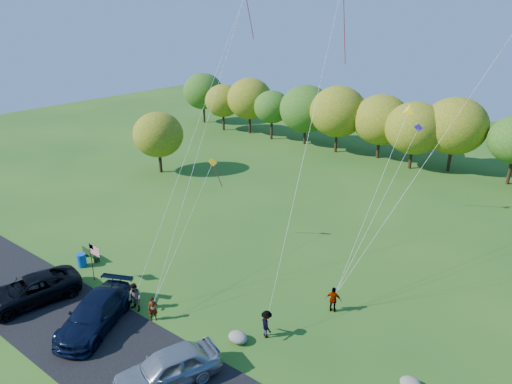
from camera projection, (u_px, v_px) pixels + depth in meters
ground at (184, 324)px, 26.76m from camera, size 140.00×140.00×0.00m
asphalt_lane at (129, 363)px, 23.77m from camera, size 44.00×6.00×0.06m
treeline at (440, 134)px, 49.76m from camera, size 75.83×27.57×8.22m
minivan_dark at (31, 290)px, 28.50m from camera, size 3.95×6.36×1.64m
minivan_navy at (95, 314)px, 26.20m from camera, size 4.71×6.44×1.73m
minivan_silver at (167, 368)px, 22.14m from camera, size 3.92×5.64×1.78m
flyer_a at (153, 309)px, 26.86m from camera, size 0.65×0.67×1.54m
flyer_b at (135, 297)px, 27.69m from camera, size 0.91×0.71×1.86m
flyer_c at (267, 324)px, 25.45m from camera, size 1.25×1.12×1.68m
flyer_d at (333, 300)px, 27.64m from camera, size 1.05×0.67×1.66m
park_bench at (90, 254)px, 33.59m from camera, size 1.64×0.46×0.90m
trash_barrel at (82, 260)px, 32.74m from camera, size 0.65×0.65×0.98m
flag_assembly at (93, 254)px, 30.24m from camera, size 1.04×0.68×2.82m
boulder_near at (238, 337)px, 25.25m from camera, size 1.15×0.90×0.58m
boulder_far at (411, 384)px, 22.10m from camera, size 1.05×0.87×0.54m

